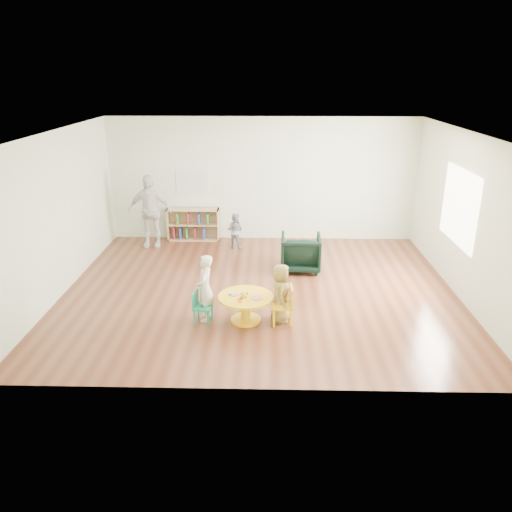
{
  "coord_description": "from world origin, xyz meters",
  "views": [
    {
      "loc": [
        0.14,
        -8.26,
        3.74
      ],
      "look_at": [
        -0.06,
        -0.3,
        0.77
      ],
      "focal_mm": 35.0,
      "sensor_mm": 36.0,
      "label": 1
    }
  ],
  "objects_px": {
    "kid_chair_left": "(201,306)",
    "kid_chair_right": "(285,304)",
    "child_right": "(281,293)",
    "toddler": "(235,231)",
    "activity_table": "(246,304)",
    "bookshelf": "(193,224)",
    "armchair": "(301,253)",
    "child_left": "(205,288)",
    "adult_caretaker": "(150,211)"
  },
  "relations": [
    {
      "from": "armchair",
      "to": "child_left",
      "type": "height_order",
      "value": "child_left"
    },
    {
      "from": "kid_chair_right",
      "to": "child_left",
      "type": "height_order",
      "value": "child_left"
    },
    {
      "from": "bookshelf",
      "to": "kid_chair_right",
      "type": "bearing_deg",
      "value": -63.62
    },
    {
      "from": "bookshelf",
      "to": "child_left",
      "type": "distance_m",
      "value": 4.09
    },
    {
      "from": "kid_chair_right",
      "to": "child_left",
      "type": "distance_m",
      "value": 1.27
    },
    {
      "from": "child_left",
      "to": "child_right",
      "type": "bearing_deg",
      "value": 92.58
    },
    {
      "from": "kid_chair_right",
      "to": "adult_caretaker",
      "type": "bearing_deg",
      "value": 36.64
    },
    {
      "from": "armchair",
      "to": "adult_caretaker",
      "type": "height_order",
      "value": "adult_caretaker"
    },
    {
      "from": "activity_table",
      "to": "kid_chair_right",
      "type": "relative_size",
      "value": 1.41
    },
    {
      "from": "kid_chair_right",
      "to": "bookshelf",
      "type": "relative_size",
      "value": 0.51
    },
    {
      "from": "toddler",
      "to": "child_left",
      "type": "bearing_deg",
      "value": 103.51
    },
    {
      "from": "kid_chair_right",
      "to": "child_right",
      "type": "bearing_deg",
      "value": 43.83
    },
    {
      "from": "bookshelf",
      "to": "child_left",
      "type": "bearing_deg",
      "value": -79.03
    },
    {
      "from": "kid_chair_left",
      "to": "activity_table",
      "type": "bearing_deg",
      "value": 102.63
    },
    {
      "from": "kid_chair_right",
      "to": "toddler",
      "type": "xyz_separation_m",
      "value": [
        -1.01,
        3.53,
        0.07
      ]
    },
    {
      "from": "kid_chair_right",
      "to": "adult_caretaker",
      "type": "relative_size",
      "value": 0.38
    },
    {
      "from": "armchair",
      "to": "child_left",
      "type": "relative_size",
      "value": 0.72
    },
    {
      "from": "activity_table",
      "to": "kid_chair_left",
      "type": "height_order",
      "value": "kid_chair_left"
    },
    {
      "from": "kid_chair_left",
      "to": "armchair",
      "type": "xyz_separation_m",
      "value": [
        1.7,
        2.26,
        0.08
      ]
    },
    {
      "from": "activity_table",
      "to": "armchair",
      "type": "bearing_deg",
      "value": 65.88
    },
    {
      "from": "activity_table",
      "to": "armchair",
      "type": "height_order",
      "value": "armchair"
    },
    {
      "from": "bookshelf",
      "to": "toddler",
      "type": "bearing_deg",
      "value": -28.78
    },
    {
      "from": "armchair",
      "to": "toddler",
      "type": "distance_m",
      "value": 1.88
    },
    {
      "from": "child_left",
      "to": "adult_caretaker",
      "type": "distance_m",
      "value": 3.89
    },
    {
      "from": "kid_chair_right",
      "to": "armchair",
      "type": "bearing_deg",
      "value": -11.67
    },
    {
      "from": "kid_chair_right",
      "to": "toddler",
      "type": "distance_m",
      "value": 3.67
    },
    {
      "from": "toddler",
      "to": "adult_caretaker",
      "type": "bearing_deg",
      "value": 15.65
    },
    {
      "from": "bookshelf",
      "to": "kid_chair_left",
      "type": "bearing_deg",
      "value": -80.22
    },
    {
      "from": "bookshelf",
      "to": "adult_caretaker",
      "type": "xyz_separation_m",
      "value": [
        -0.87,
        -0.5,
        0.45
      ]
    },
    {
      "from": "armchair",
      "to": "adult_caretaker",
      "type": "distance_m",
      "value": 3.57
    },
    {
      "from": "bookshelf",
      "to": "armchair",
      "type": "bearing_deg",
      "value": -37.45
    },
    {
      "from": "bookshelf",
      "to": "child_right",
      "type": "xyz_separation_m",
      "value": [
        1.96,
        -4.02,
        0.11
      ]
    },
    {
      "from": "kid_chair_left",
      "to": "adult_caretaker",
      "type": "height_order",
      "value": "adult_caretaker"
    },
    {
      "from": "adult_caretaker",
      "to": "armchair",
      "type": "bearing_deg",
      "value": -23.98
    },
    {
      "from": "child_right",
      "to": "toddler",
      "type": "xyz_separation_m",
      "value": [
        -0.94,
        3.46,
        -0.08
      ]
    },
    {
      "from": "kid_chair_left",
      "to": "kid_chair_right",
      "type": "xyz_separation_m",
      "value": [
        1.32,
        0.0,
        0.05
      ]
    },
    {
      "from": "kid_chair_right",
      "to": "adult_caretaker",
      "type": "height_order",
      "value": "adult_caretaker"
    },
    {
      "from": "activity_table",
      "to": "bookshelf",
      "type": "height_order",
      "value": "bookshelf"
    },
    {
      "from": "kid_chair_left",
      "to": "child_left",
      "type": "bearing_deg",
      "value": 147.23
    },
    {
      "from": "kid_chair_left",
      "to": "child_left",
      "type": "xyz_separation_m",
      "value": [
        0.07,
        0.08,
        0.26
      ]
    },
    {
      "from": "kid_chair_left",
      "to": "kid_chair_right",
      "type": "height_order",
      "value": "kid_chair_right"
    },
    {
      "from": "activity_table",
      "to": "bookshelf",
      "type": "distance_m",
      "value": 4.29
    },
    {
      "from": "bookshelf",
      "to": "toddler",
      "type": "xyz_separation_m",
      "value": [
        1.02,
        -0.56,
        0.03
      ]
    },
    {
      "from": "bookshelf",
      "to": "child_right",
      "type": "relative_size",
      "value": 1.25
    },
    {
      "from": "kid_chair_left",
      "to": "armchair",
      "type": "distance_m",
      "value": 2.82
    },
    {
      "from": "bookshelf",
      "to": "child_left",
      "type": "relative_size",
      "value": 1.1
    },
    {
      "from": "child_right",
      "to": "toddler",
      "type": "height_order",
      "value": "child_right"
    },
    {
      "from": "child_right",
      "to": "adult_caretaker",
      "type": "relative_size",
      "value": 0.59
    },
    {
      "from": "child_right",
      "to": "toddler",
      "type": "distance_m",
      "value": 3.59
    },
    {
      "from": "child_left",
      "to": "adult_caretaker",
      "type": "bearing_deg",
      "value": -151.83
    }
  ]
}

